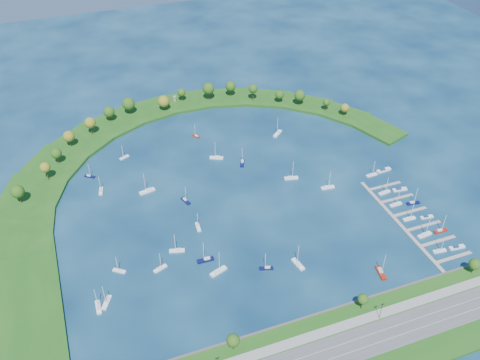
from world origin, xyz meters
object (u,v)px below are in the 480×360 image
object	(u,v)px
docked_boat_1	(457,247)
moored_boat_1	(147,191)
moored_boat_17	(298,264)
moored_boat_10	(177,250)
moored_boat_16	(98,307)
docked_boat_0	(440,250)
docked_boat_3	(441,230)
moored_boat_15	(381,272)
docked_boat_4	(409,218)
docked_boat_9	(400,189)
moored_boat_7	(101,191)
moored_boat_11	(206,259)
moored_boat_19	(291,178)
moored_boat_5	(278,133)
moored_boat_18	(107,302)
moored_boat_9	(242,162)
moored_boat_21	(328,187)
moored_boat_12	(119,270)
docked_boat_6	(396,204)
moored_boat_13	(196,136)
docked_boat_5	(427,217)
docked_boat_8	(384,192)
docked_boat_10	(372,174)
harbor_tower	(175,99)
moored_boat_6	(90,176)
moored_boat_2	(160,268)
moored_boat_3	(217,157)
moored_boat_8	(186,200)
docked_boat_2	(425,235)
docked_boat_7	(413,203)
moored_boat_14	(218,271)
moored_boat_4	(266,268)
moored_boat_20	(124,157)
docked_boat_11	(384,170)

from	to	relation	value
docked_boat_1	moored_boat_1	bearing A→B (deg)	150.36
moored_boat_17	moored_boat_10	bearing A→B (deg)	50.53
moored_boat_16	docked_boat_0	distance (m)	180.18
moored_boat_16	docked_boat_3	distance (m)	189.22
moored_boat_15	moored_boat_17	xyz separation A→B (m)	(-37.40, 20.19, -0.03)
docked_boat_4	docked_boat_9	xyz separation A→B (m)	(10.44, 25.10, -0.20)
moored_boat_7	moored_boat_11	size ratio (longest dim) A/B	0.84
moored_boat_7	moored_boat_19	world-z (taller)	moored_boat_19
moored_boat_5	moored_boat_18	size ratio (longest dim) A/B	1.12
moored_boat_9	moored_boat_21	xyz separation A→B (m)	(40.56, -43.33, -0.01)
moored_boat_12	moored_boat_15	size ratio (longest dim) A/B	0.73
moored_boat_11	docked_boat_6	distance (m)	120.46
moored_boat_13	docked_boat_5	distance (m)	164.94
docked_boat_8	docked_boat_9	size ratio (longest dim) A/B	1.26
docked_boat_10	docked_boat_6	bearing A→B (deg)	-97.08
moored_boat_1	docked_boat_8	world-z (taller)	moored_boat_1
docked_boat_3	docked_boat_4	size ratio (longest dim) A/B	1.07
harbor_tower	moored_boat_12	size ratio (longest dim) A/B	0.39
moored_boat_9	moored_boat_10	xyz separation A→B (m)	(-61.75, -63.86, -0.02)
moored_boat_7	moored_boat_11	bearing A→B (deg)	-139.18
moored_boat_6	moored_boat_21	size ratio (longest dim) A/B	0.82
moored_boat_2	moored_boat_9	bearing A→B (deg)	24.27
moored_boat_3	moored_boat_8	world-z (taller)	moored_boat_3
moored_boat_6	docked_boat_4	distance (m)	198.79
moored_boat_1	docked_boat_4	world-z (taller)	moored_boat_1
moored_boat_11	moored_boat_3	bearing A→B (deg)	-110.44
docked_boat_2	docked_boat_3	size ratio (longest dim) A/B	1.07
moored_boat_7	docked_boat_5	distance (m)	196.17
moored_boat_15	moored_boat_17	world-z (taller)	moored_boat_15
moored_boat_15	docked_boat_1	world-z (taller)	moored_boat_15
harbor_tower	moored_boat_17	xyz separation A→B (m)	(15.97, -190.81, -3.14)
moored_boat_10	moored_boat_19	distance (m)	92.91
moored_boat_1	docked_boat_9	world-z (taller)	moored_boat_1
docked_boat_2	docked_boat_7	distance (m)	27.76
moored_boat_9	moored_boat_12	world-z (taller)	moored_boat_9
moored_boat_1	docked_boat_5	size ratio (longest dim) A/B	1.83
harbor_tower	moored_boat_14	distance (m)	182.73
moored_boat_5	docked_boat_7	xyz separation A→B (m)	(44.82, -99.77, -0.07)
moored_boat_3	moored_boat_4	bearing A→B (deg)	111.85
docked_boat_1	docked_boat_4	size ratio (longest dim) A/B	0.80
moored_boat_7	moored_boat_13	xyz separation A→B (m)	(73.08, 39.81, -0.04)
docked_boat_9	docked_boat_7	bearing A→B (deg)	-82.55
moored_boat_10	docked_boat_2	world-z (taller)	docked_boat_2
moored_boat_6	moored_boat_20	size ratio (longest dim) A/B	1.01
moored_boat_7	docked_boat_0	distance (m)	200.60
docked_boat_2	moored_boat_1	bearing A→B (deg)	140.19
docked_boat_11	docked_boat_5	bearing A→B (deg)	-96.08
moored_boat_1	moored_boat_17	size ratio (longest dim) A/B	1.07
moored_boat_7	moored_boat_14	xyz separation A→B (m)	(46.69, -88.64, 0.09)
moored_boat_18	moored_boat_2	bearing A→B (deg)	141.54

